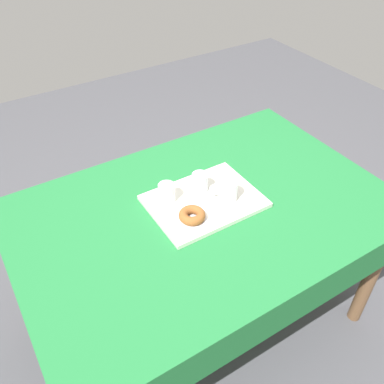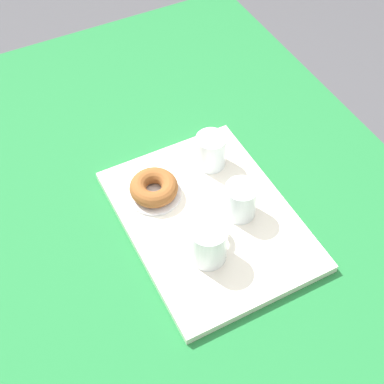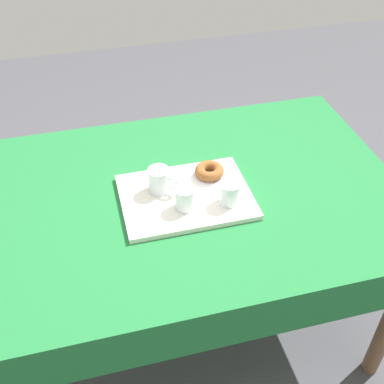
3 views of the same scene
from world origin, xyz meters
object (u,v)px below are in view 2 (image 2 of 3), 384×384
Objects in this scene: water_glass_far at (211,152)px; water_glass_near at (240,201)px; sugar_donut_left at (154,187)px; dining_table at (193,244)px; donut_plate_left at (154,194)px; serving_tray at (209,220)px; tea_mug_left at (208,243)px.

water_glass_near is at bearing -4.76° from water_glass_far.
water_glass_far reaches higher than sugar_donut_left.
dining_table is 14.65× the size of sugar_donut_left.
donut_plate_left is at bearing -153.22° from dining_table.
water_glass_far reaches higher than dining_table.
sugar_donut_left is (-0.13, -0.14, -0.01)m from water_glass_near.
serving_tray is 0.14m from sugar_donut_left.
serving_tray is 4.29× the size of sugar_donut_left.
dining_table is 0.17m from water_glass_near.
donut_plate_left is at bearing -131.97° from water_glass_near.
water_glass_far is at bearing 150.24° from tea_mug_left.
water_glass_far is at bearing 138.23° from dining_table.
tea_mug_left reaches higher than serving_tray.
serving_tray is at bearing 64.35° from dining_table.
water_glass_far is (-0.13, 0.08, 0.05)m from serving_tray.
water_glass_near is 0.19m from sugar_donut_left.
tea_mug_left reaches higher than sugar_donut_left.
serving_tray is (0.01, 0.03, 0.09)m from dining_table.
donut_plate_left is (-0.11, -0.08, 0.01)m from serving_tray.
sugar_donut_left is (-0.11, -0.08, 0.03)m from serving_tray.
dining_table is 15.16× the size of tea_mug_left.
water_glass_near is at bearing 119.85° from tea_mug_left.
water_glass_near is at bearing 48.03° from sugar_donut_left.
water_glass_near reaches higher than sugar_donut_left.
water_glass_far is (-0.12, 0.11, 0.14)m from dining_table.
water_glass_near is at bearing 73.53° from serving_tray.
serving_tray is 0.16m from water_glass_far.
water_glass_far is at bearing 99.55° from sugar_donut_left.
tea_mug_left is at bearing -10.05° from dining_table.
dining_table is 0.17m from tea_mug_left.
dining_table is at bearing 169.95° from tea_mug_left.
donut_plate_left is 1.13× the size of sugar_donut_left.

